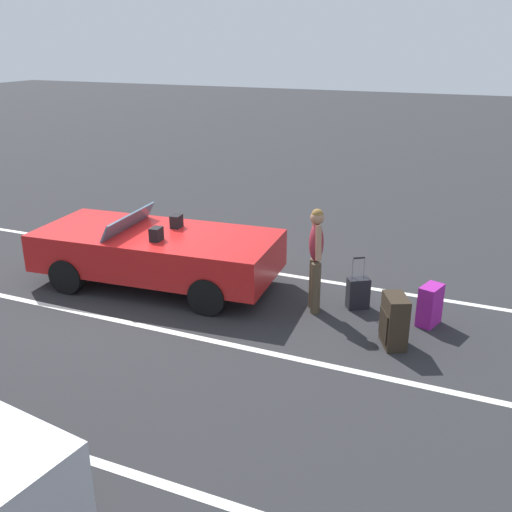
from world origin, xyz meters
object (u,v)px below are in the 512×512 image
(suitcase_large_black, at_px, (394,321))
(traveler_person, at_px, (316,254))
(suitcase_medium_bright, at_px, (430,305))
(suitcase_small_carryon, at_px, (358,293))
(convertible_car, at_px, (147,251))

(suitcase_large_black, xyz_separation_m, traveler_person, (1.35, -0.64, 0.56))
(suitcase_medium_bright, relative_size, suitcase_small_carryon, 0.74)
(suitcase_large_black, height_order, suitcase_small_carryon, suitcase_small_carryon)
(suitcase_medium_bright, height_order, traveler_person, traveler_person)
(suitcase_small_carryon, height_order, traveler_person, traveler_person)
(suitcase_medium_bright, bearing_deg, suitcase_small_carryon, 10.18)
(convertible_car, bearing_deg, suitcase_large_black, 168.26)
(suitcase_large_black, relative_size, traveler_person, 0.45)
(convertible_car, height_order, traveler_person, traveler_person)
(suitcase_small_carryon, bearing_deg, suitcase_medium_bright, 49.88)
(suitcase_large_black, distance_m, suitcase_small_carryon, 1.24)
(convertible_car, xyz_separation_m, suitcase_large_black, (-4.36, 0.56, -0.22))
(suitcase_medium_bright, bearing_deg, suitcase_large_black, 83.71)
(traveler_person, bearing_deg, suitcase_medium_bright, 160.46)
(suitcase_large_black, bearing_deg, traveler_person, -51.14)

